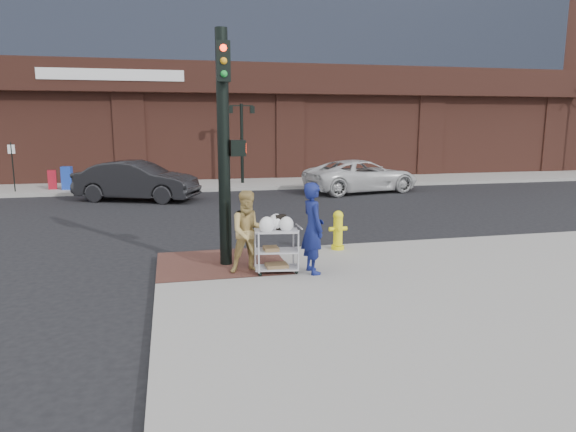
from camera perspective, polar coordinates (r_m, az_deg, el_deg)
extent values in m
plane|color=black|center=(10.84, -3.74, -7.07)|extent=(220.00, 220.00, 0.00)
cube|color=#989590|center=(44.63, 5.54, 6.30)|extent=(65.00, 36.00, 0.15)
cube|color=#4D2924|center=(11.58, -7.42, -5.18)|extent=(2.80, 2.40, 0.01)
cube|color=slate|center=(63.96, 28.67, 14.35)|extent=(14.00, 20.00, 18.00)
cylinder|color=black|center=(26.48, -5.14, 8.00)|extent=(0.16, 0.16, 4.00)
cube|color=black|center=(26.47, -5.21, 12.11)|extent=(1.20, 0.06, 0.06)
cube|color=black|center=(26.40, -6.41, 11.66)|extent=(0.22, 0.22, 0.35)
cube|color=black|center=(26.55, -4.00, 11.69)|extent=(0.22, 0.22, 0.35)
cylinder|color=black|center=(26.20, -28.25, 4.81)|extent=(0.05, 0.05, 2.20)
cylinder|color=black|center=(11.08, -7.15, 7.22)|extent=(0.26, 0.26, 5.00)
cube|color=black|center=(11.12, -5.61, 7.52)|extent=(0.32, 0.28, 0.34)
cube|color=#FF260C|center=(11.14, -4.79, 7.54)|extent=(0.02, 0.18, 0.22)
cube|color=black|center=(10.85, -7.22, 16.67)|extent=(0.28, 0.18, 0.80)
imported|color=navy|center=(10.58, 2.78, -1.34)|extent=(0.52, 0.73, 1.90)
imported|color=tan|center=(10.65, -4.33, -1.76)|extent=(0.88, 0.71, 1.72)
imported|color=black|center=(22.31, -16.44, 3.76)|extent=(5.32, 3.53, 1.66)
imported|color=silver|center=(24.36, 8.18, 4.43)|extent=(5.80, 3.48, 1.51)
cube|color=#AFAFB4|center=(10.56, -1.29, -1.66)|extent=(0.95, 0.62, 0.03)
cube|color=#AFAFB4|center=(10.66, -1.28, -3.88)|extent=(0.95, 0.62, 0.03)
cube|color=#AFAFB4|center=(10.75, -1.27, -5.76)|extent=(0.95, 0.62, 0.03)
cube|color=black|center=(10.60, -0.83, -0.75)|extent=(0.22, 0.14, 0.31)
cube|color=brown|center=(10.62, -1.90, -3.66)|extent=(0.29, 0.33, 0.08)
cube|color=brown|center=(10.74, -1.27, -5.50)|extent=(0.45, 0.35, 0.07)
cylinder|color=yellow|center=(12.78, 5.54, -3.47)|extent=(0.32, 0.32, 0.09)
cylinder|color=yellow|center=(12.68, 5.57, -1.68)|extent=(0.23, 0.23, 0.70)
sphere|color=yellow|center=(12.61, 5.60, 0.04)|extent=(0.25, 0.25, 0.25)
cylinder|color=yellow|center=(12.67, 5.57, -1.43)|extent=(0.45, 0.10, 0.10)
cube|color=maroon|center=(26.42, -24.72, 3.69)|extent=(0.42, 0.39, 0.89)
cube|color=#1A3BAA|center=(25.99, -23.33, 3.90)|extent=(0.48, 0.44, 1.06)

